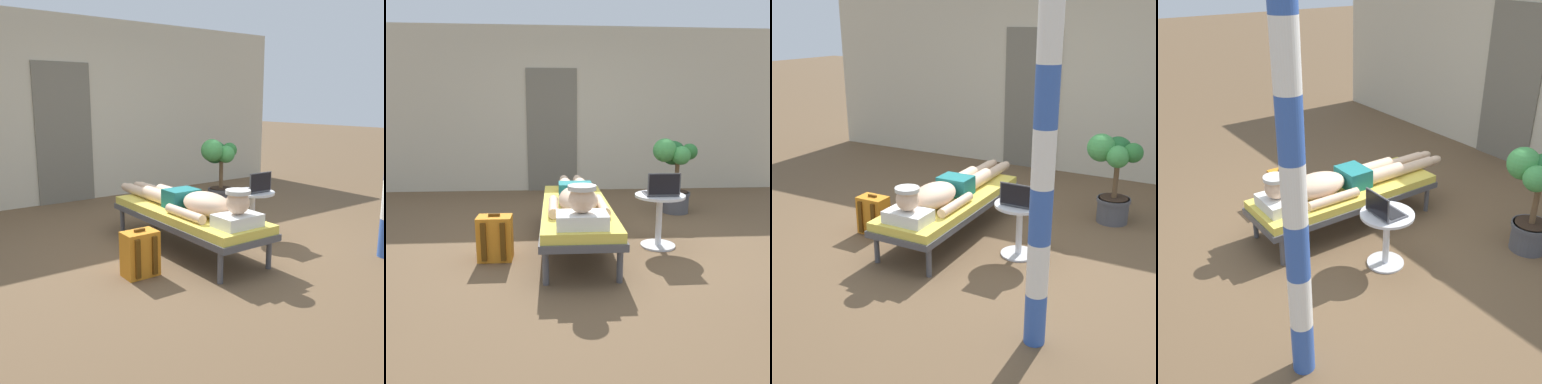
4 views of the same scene
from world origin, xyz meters
The scene contains 10 objects.
ground_plane centered at (0.00, 0.00, 0.00)m, with size 40.00×40.00×0.00m, color brown.
house_wall_back centered at (-0.22, 3.00, 1.35)m, with size 7.60×0.20×2.70m, color beige.
house_door_panel centered at (-0.45, 2.89, 1.02)m, with size 0.84×0.03×2.04m, color #6D6759.
lounge_chair centered at (-0.22, 0.11, 0.35)m, with size 0.67×1.97×0.42m.
person_reclining centered at (-0.22, 0.01, 0.52)m, with size 0.53×2.17×0.33m.
side_table centered at (0.59, 0.00, 0.36)m, with size 0.48×0.48×0.52m.
laptop centered at (0.59, -0.05, 0.58)m, with size 0.31×0.24×0.23m.
backpack centered at (-0.96, -0.23, 0.20)m, with size 0.30×0.26×0.42m.
potted_plant centered at (1.15, 1.28, 0.60)m, with size 0.59×0.47×0.99m.
porch_post centered at (1.22, -1.23, 1.33)m, with size 0.15×0.15×2.67m.
Camera 3 is at (2.22, -4.10, 2.16)m, focal length 46.99 mm.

